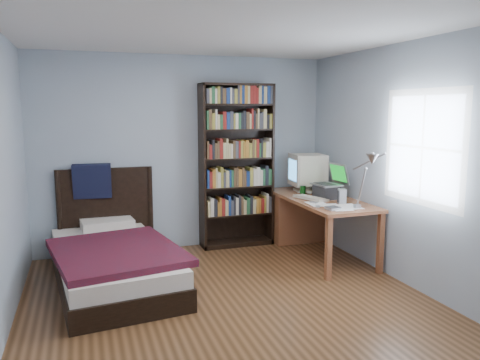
{
  "coord_description": "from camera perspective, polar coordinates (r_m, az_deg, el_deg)",
  "views": [
    {
      "loc": [
        -1.26,
        -3.88,
        1.83
      ],
      "look_at": [
        0.3,
        0.72,
        1.08
      ],
      "focal_mm": 35.0,
      "sensor_mm": 36.0,
      "label": 1
    }
  ],
  "objects": [
    {
      "name": "bed",
      "position": [
        5.25,
        -15.33,
        -9.05
      ],
      "size": [
        1.39,
        2.3,
        1.16
      ],
      "color": "black",
      "rests_on": "floor"
    },
    {
      "name": "phone_grey",
      "position": [
        5.34,
        9.47,
        -3.16
      ],
      "size": [
        0.06,
        0.09,
        0.02
      ],
      "primitive_type": "cube",
      "rotation": [
        0.0,
        0.0,
        -0.35
      ],
      "color": "gray",
      "rests_on": "desk"
    },
    {
      "name": "crt_monitor",
      "position": [
        6.29,
        8.14,
        1.2
      ],
      "size": [
        0.48,
        0.44,
        0.5
      ],
      "color": "beige",
      "rests_on": "desk"
    },
    {
      "name": "desk",
      "position": [
        6.38,
        7.49,
        -4.08
      ],
      "size": [
        0.75,
        1.75,
        0.73
      ],
      "color": "brown",
      "rests_on": "floor"
    },
    {
      "name": "bookshelf",
      "position": [
        6.17,
        -0.41,
        1.74
      ],
      "size": [
        0.97,
        0.3,
        2.14
      ],
      "color": "black",
      "rests_on": "floor"
    },
    {
      "name": "external_drive",
      "position": [
        5.22,
        11.25,
        -3.41
      ],
      "size": [
        0.15,
        0.15,
        0.03
      ],
      "primitive_type": "cube",
      "rotation": [
        0.0,
        0.0,
        0.12
      ],
      "color": "gray",
      "rests_on": "desk"
    },
    {
      "name": "keyboard",
      "position": [
        5.76,
        8.62,
        -2.2
      ],
      "size": [
        0.31,
        0.48,
        0.04
      ],
      "primitive_type": "cube",
      "rotation": [
        0.0,
        0.07,
        0.33
      ],
      "color": "beige",
      "rests_on": "desk"
    },
    {
      "name": "mouse",
      "position": [
        6.12,
        8.39,
        -1.54
      ],
      "size": [
        0.06,
        0.11,
        0.04
      ],
      "primitive_type": "ellipsoid",
      "color": "silver",
      "rests_on": "desk"
    },
    {
      "name": "soda_can",
      "position": [
        6.02,
        7.67,
        -1.26
      ],
      "size": [
        0.07,
        0.07,
        0.12
      ],
      "primitive_type": "cylinder",
      "color": "#073311",
      "rests_on": "desk"
    },
    {
      "name": "room",
      "position": [
        4.13,
        -0.36,
        0.72
      ],
      "size": [
        4.2,
        4.24,
        2.5
      ],
      "color": "#4C2D16",
      "rests_on": "ground"
    },
    {
      "name": "speaker",
      "position": [
        5.57,
        12.32,
        -1.96
      ],
      "size": [
        0.1,
        0.1,
        0.17
      ],
      "primitive_type": "cube",
      "rotation": [
        0.0,
        0.0,
        -0.26
      ],
      "color": "gray",
      "rests_on": "desk"
    },
    {
      "name": "desk_lamp",
      "position": [
        4.87,
        15.58,
        1.78
      ],
      "size": [
        0.25,
        0.56,
        0.66
      ],
      "color": "#99999E",
      "rests_on": "desk"
    },
    {
      "name": "laptop",
      "position": [
        5.86,
        10.66,
        -1.05
      ],
      "size": [
        0.37,
        0.37,
        0.43
      ],
      "color": "#2D2D30",
      "rests_on": "desk"
    },
    {
      "name": "phone_silver",
      "position": [
        5.52,
        9.0,
        -2.74
      ],
      "size": [
        0.08,
        0.11,
        0.02
      ],
      "primitive_type": "cube",
      "rotation": [
        0.0,
        0.0,
        0.42
      ],
      "color": "#B3B3B7",
      "rests_on": "desk"
    }
  ]
}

